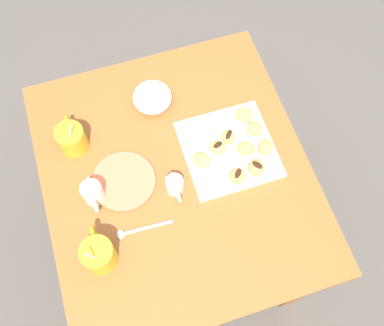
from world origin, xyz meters
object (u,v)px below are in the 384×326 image
dining_table (178,190)px  saucer_coral_left (124,181)px  beignet_2 (217,148)px  coffee_mug_mustard_right (72,138)px  beignet_5 (228,137)px  chocolate_sauce_pitcher (175,185)px  pastry_plate_square (228,149)px  cream_pitcher_white (92,192)px  beignet_7 (244,115)px  beignet_1 (255,129)px  beignet_3 (256,168)px  beignet_8 (201,160)px  ice_cream_bowl (151,96)px  beignet_0 (266,148)px  beignet_4 (237,176)px  beignet_6 (246,150)px  coffee_mug_mustard_left (99,254)px

dining_table → saucer_coral_left: saucer_coral_left is taller
saucer_coral_left → beignet_2: bearing=-88.5°
coffee_mug_mustard_right → beignet_5: coffee_mug_mustard_right is taller
beignet_5 → chocolate_sauce_pitcher: bearing=116.0°
pastry_plate_square → cream_pitcher_white: (-0.02, 0.42, 0.03)m
dining_table → beignet_7: bearing=-66.3°
pastry_plate_square → beignet_1: bearing=-71.3°
beignet_5 → beignet_2: bearing=117.5°
chocolate_sauce_pitcher → beignet_3: 0.24m
saucer_coral_left → pastry_plate_square: bearing=-89.6°
beignet_7 → beignet_3: bearing=170.7°
beignet_7 → beignet_2: bearing=125.2°
beignet_8 → saucer_coral_left: bearing=86.0°
pastry_plate_square → chocolate_sauce_pitcher: 0.20m
ice_cream_bowl → cream_pitcher_white: bearing=136.2°
beignet_0 → beignet_8: size_ratio=1.02×
beignet_2 → beignet_7: (0.08, -0.12, -0.00)m
ice_cream_bowl → beignet_4: ice_cream_bowl is taller
pastry_plate_square → ice_cream_bowl: (0.23, 0.17, 0.03)m
pastry_plate_square → saucer_coral_left: size_ratio=1.42×
beignet_8 → pastry_plate_square: bearing=-78.6°
pastry_plate_square → beignet_6: size_ratio=4.79×
coffee_mug_mustard_left → cream_pitcher_white: bearing=-6.7°
beignet_1 → beignet_3: (-0.12, 0.04, 0.00)m
coffee_mug_mustard_left → beignet_1: (0.23, -0.53, -0.02)m
chocolate_sauce_pitcher → saucer_coral_left: 0.16m
cream_pitcher_white → beignet_2: size_ratio=2.22×
saucer_coral_left → beignet_6: 0.37m
ice_cream_bowl → chocolate_sauce_pitcher: (-0.30, 0.02, -0.01)m
ice_cream_bowl → saucer_coral_left: 0.28m
beignet_4 → beignet_7: 0.21m
beignet_2 → beignet_3: bearing=-138.8°
coffee_mug_mustard_left → beignet_5: (0.23, -0.45, -0.02)m
coffee_mug_mustard_left → beignet_5: size_ratio=2.87×
beignet_1 → beignet_6: bearing=140.2°
cream_pitcher_white → beignet_3: bearing=-98.6°
cream_pitcher_white → beignet_8: size_ratio=1.94×
beignet_2 → beignet_6: beignet_2 is taller
beignet_5 → beignet_6: beignet_5 is taller
coffee_mug_mustard_right → beignet_1: (-0.13, -0.53, -0.02)m
cream_pitcher_white → coffee_mug_mustard_left: bearing=173.3°
coffee_mug_mustard_right → beignet_1: bearing=-103.5°
beignet_4 → beignet_5: size_ratio=0.94×
dining_table → chocolate_sauce_pitcher: chocolate_sauce_pitcher is taller
beignet_4 → beignet_8: size_ratio=0.89×
cream_pitcher_white → ice_cream_bowl: 0.35m
coffee_mug_mustard_left → cream_pitcher_white: (0.18, -0.02, -0.01)m
chocolate_sauce_pitcher → ice_cream_bowl: bearing=-2.9°
beignet_3 → beignet_4: size_ratio=1.09×
coffee_mug_mustard_left → beignet_0: size_ratio=2.66×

